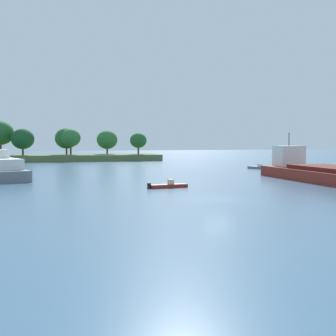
{
  "coord_description": "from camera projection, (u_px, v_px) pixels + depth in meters",
  "views": [
    {
      "loc": [
        -14.66,
        -37.45,
        4.87
      ],
      "look_at": [
        2.55,
        25.29,
        1.2
      ],
      "focal_mm": 52.05,
      "sensor_mm": 36.0,
      "label": 1
    }
  ],
  "objects": [
    {
      "name": "small_motorboat",
      "position": [
        168.0,
        186.0,
        50.29
      ],
      "size": [
        4.37,
        1.83,
        0.86
      ],
      "color": "maroon",
      "rests_on": "ground"
    },
    {
      "name": "ground_plane",
      "position": [
        219.0,
        200.0,
        40.2
      ],
      "size": [
        400.0,
        400.0,
        0.0
      ],
      "primitive_type": "plane",
      "color": "#3D607F"
    },
    {
      "name": "treeline_island",
      "position": [
        18.0,
        148.0,
        114.42
      ],
      "size": [
        67.17,
        13.64,
        9.43
      ],
      "color": "#566B3D",
      "rests_on": "ground"
    },
    {
      "name": "fishing_skiff",
      "position": [
        261.0,
        168.0,
        83.27
      ],
      "size": [
        3.54,
        4.88,
        0.93
      ],
      "color": "slate",
      "rests_on": "ground"
    }
  ]
}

